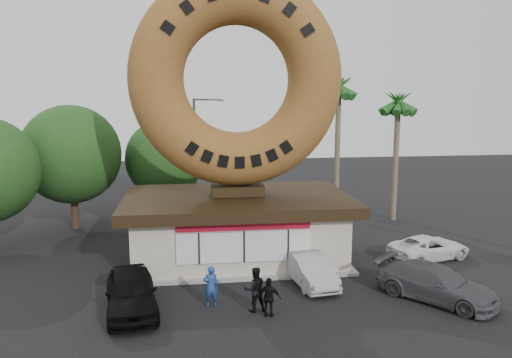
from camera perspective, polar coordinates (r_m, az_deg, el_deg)
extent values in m
plane|color=black|center=(20.26, -0.45, -14.43)|extent=(90.00, 90.00, 0.00)
cube|color=beige|center=(25.38, -2.11, -5.81)|extent=(10.00, 6.00, 3.00)
cube|color=#999993|center=(25.80, -2.09, -8.86)|extent=(10.60, 6.60, 0.15)
cube|color=#3F3F3F|center=(25.01, -2.13, -2.38)|extent=(10.00, 6.00, 0.10)
cube|color=black|center=(25.02, -2.13, -2.49)|extent=(11.20, 7.20, 0.55)
cube|color=silver|center=(22.45, -1.38, -7.75)|extent=(6.00, 0.12, 1.40)
cube|color=#A20D22|center=(22.16, -1.38, -5.30)|extent=(6.00, 0.10, 0.45)
cube|color=black|center=(24.91, -2.14, -1.26)|extent=(2.60, 1.40, 0.50)
torus|color=brown|center=(24.46, -2.22, 11.28)|extent=(10.32, 2.63, 10.32)
cylinder|color=#473321|center=(32.86, -20.06, -2.54)|extent=(0.44, 0.44, 3.30)
sphere|color=#1C3E16|center=(32.38, -20.37, 2.66)|extent=(6.00, 6.00, 6.00)
cylinder|color=#473321|center=(34.09, -10.25, -2.05)|extent=(0.44, 0.44, 2.86)
sphere|color=#1C3E16|center=(33.67, -10.38, 2.29)|extent=(5.20, 5.20, 5.20)
cylinder|color=#726651|center=(34.00, 9.27, 3.19)|extent=(0.36, 0.36, 9.00)
cylinder|color=#726651|center=(33.85, 15.67, 2.08)|extent=(0.36, 0.36, 8.00)
cylinder|color=#59595E|center=(34.62, -6.99, 2.53)|extent=(0.18, 0.18, 8.00)
cylinder|color=#59595E|center=(34.37, -5.61, 9.02)|extent=(1.80, 0.12, 0.12)
cube|color=#59595E|center=(34.41, -4.09, 8.96)|extent=(0.45, 0.20, 0.12)
imported|color=navy|center=(20.11, -5.18, -12.09)|extent=(0.63, 0.43, 1.66)
imported|color=black|center=(19.60, -0.12, -12.49)|extent=(0.93, 0.77, 1.76)
imported|color=black|center=(19.18, 1.50, -13.39)|extent=(0.97, 0.67, 1.53)
imported|color=black|center=(20.20, -14.10, -12.38)|extent=(2.55, 4.87, 1.58)
imported|color=#A9A8AD|center=(22.47, 6.06, -10.19)|extent=(1.98, 4.15, 1.31)
imported|color=#4F5053|center=(21.91, 19.86, -11.14)|extent=(4.62, 5.02, 1.41)
imported|color=white|center=(27.01, 19.19, -7.40)|extent=(4.63, 3.08, 1.18)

